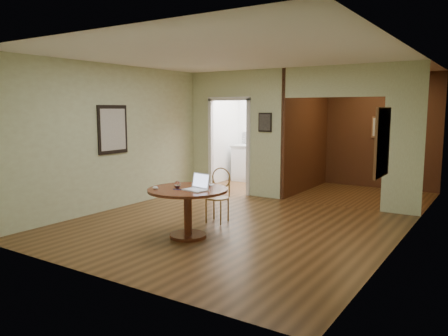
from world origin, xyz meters
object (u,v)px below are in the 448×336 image
Objects in this scene: open_laptop at (198,185)px; dining_table at (188,201)px; closed_laptop at (202,185)px; chair at (219,192)px.

dining_table is at bearing -169.17° from open_laptop.
open_laptop is 0.31m from closed_laptop.
open_laptop is (0.32, -1.01, 0.29)m from chair.
dining_table is 3.41× the size of closed_laptop.
chair is at bearing 97.53° from dining_table.
open_laptop reaches higher than chair.
closed_laptop is at bearing 125.49° from open_laptop.
open_laptop is (0.18, 0.00, 0.25)m from dining_table.
closed_laptop is (0.18, -0.74, 0.24)m from chair.
chair is at bearing 116.68° from open_laptop.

